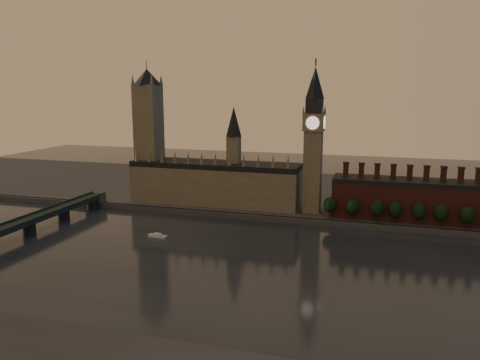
# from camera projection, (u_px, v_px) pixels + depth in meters

# --- Properties ---
(ground) EXTENTS (900.00, 900.00, 0.00)m
(ground) POSITION_uv_depth(u_px,v_px,m) (260.00, 271.00, 236.23)
(ground) COLOR black
(ground) RESTS_ON ground
(north_bank) EXTENTS (900.00, 182.00, 4.00)m
(north_bank) POSITION_uv_depth(u_px,v_px,m) (311.00, 194.00, 403.41)
(north_bank) COLOR #414146
(north_bank) RESTS_ON ground
(palace_of_westminster) EXTENTS (130.00, 30.30, 74.00)m
(palace_of_westminster) POSITION_uv_depth(u_px,v_px,m) (216.00, 181.00, 358.39)
(palace_of_westminster) COLOR #80725B
(palace_of_westminster) RESTS_ON north_bank
(victoria_tower) EXTENTS (24.00, 24.00, 108.00)m
(victoria_tower) POSITION_uv_depth(u_px,v_px,m) (149.00, 130.00, 367.03)
(victoria_tower) COLOR #80725B
(victoria_tower) RESTS_ON north_bank
(big_ben) EXTENTS (15.00, 15.00, 107.00)m
(big_ben) POSITION_uv_depth(u_px,v_px,m) (314.00, 138.00, 326.24)
(big_ben) COLOR #80725B
(big_ben) RESTS_ON north_bank
(chimney_block) EXTENTS (110.00, 25.00, 37.00)m
(chimney_block) POSITION_uv_depth(u_px,v_px,m) (416.00, 199.00, 313.92)
(chimney_block) COLOR maroon
(chimney_block) RESTS_ON north_bank
(embankment_tree_0) EXTENTS (8.60, 8.60, 14.88)m
(embankment_tree_0) POSITION_uv_depth(u_px,v_px,m) (330.00, 205.00, 316.63)
(embankment_tree_0) COLOR black
(embankment_tree_0) RESTS_ON north_bank
(embankment_tree_1) EXTENTS (8.60, 8.60, 14.88)m
(embankment_tree_1) POSITION_uv_depth(u_px,v_px,m) (352.00, 207.00, 311.44)
(embankment_tree_1) COLOR black
(embankment_tree_1) RESTS_ON north_bank
(embankment_tree_2) EXTENTS (8.60, 8.60, 14.88)m
(embankment_tree_2) POSITION_uv_depth(u_px,v_px,m) (377.00, 208.00, 307.01)
(embankment_tree_2) COLOR black
(embankment_tree_2) RESTS_ON north_bank
(embankment_tree_3) EXTENTS (8.60, 8.60, 14.88)m
(embankment_tree_3) POSITION_uv_depth(u_px,v_px,m) (395.00, 209.00, 304.53)
(embankment_tree_3) COLOR black
(embankment_tree_3) RESTS_ON north_bank
(embankment_tree_4) EXTENTS (8.60, 8.60, 14.88)m
(embankment_tree_4) POSITION_uv_depth(u_px,v_px,m) (419.00, 211.00, 300.65)
(embankment_tree_4) COLOR black
(embankment_tree_4) RESTS_ON north_bank
(embankment_tree_5) EXTENTS (8.60, 8.60, 14.88)m
(embankment_tree_5) POSITION_uv_depth(u_px,v_px,m) (441.00, 213.00, 296.48)
(embankment_tree_5) COLOR black
(embankment_tree_5) RESTS_ON north_bank
(embankment_tree_6) EXTENTS (8.60, 8.60, 14.88)m
(embankment_tree_6) POSITION_uv_depth(u_px,v_px,m) (467.00, 215.00, 291.16)
(embankment_tree_6) COLOR black
(embankment_tree_6) RESTS_ON north_bank
(westminster_bridge) EXTENTS (14.00, 200.00, 11.55)m
(westminster_bridge) POSITION_uv_depth(u_px,v_px,m) (5.00, 232.00, 275.83)
(westminster_bridge) COLOR #1B2A25
(westminster_bridge) RESTS_ON ground
(river_boat) EXTENTS (12.31, 4.41, 2.41)m
(river_boat) POSITION_uv_depth(u_px,v_px,m) (158.00, 236.00, 290.36)
(river_boat) COLOR silver
(river_boat) RESTS_ON ground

